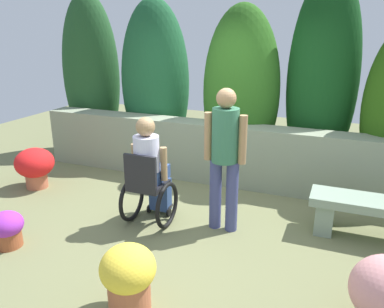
% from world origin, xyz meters
% --- Properties ---
extents(ground_plane, '(12.66, 12.66, 0.00)m').
position_xyz_m(ground_plane, '(0.00, 0.00, 0.00)').
color(ground_plane, '#6E714A').
extents(stone_retaining_wall, '(6.25, 0.41, 0.92)m').
position_xyz_m(stone_retaining_wall, '(0.00, 1.41, 0.46)').
color(stone_retaining_wall, gray).
rests_on(stone_retaining_wall, ground).
extents(hedge_backdrop, '(6.46, 1.10, 3.09)m').
position_xyz_m(hedge_backdrop, '(-0.17, 1.98, 1.38)').
color(hedge_backdrop, '#214C25').
rests_on(hedge_backdrop, ground).
extents(person_in_wheelchair, '(0.53, 0.66, 1.33)m').
position_xyz_m(person_in_wheelchair, '(-0.46, -0.16, 0.62)').
color(person_in_wheelchair, black).
rests_on(person_in_wheelchair, ground).
extents(person_standing_companion, '(0.49, 0.30, 1.67)m').
position_xyz_m(person_standing_companion, '(0.41, 0.02, 0.96)').
color(person_standing_companion, '#40467A').
rests_on(person_standing_companion, ground).
extents(flower_pot_terracotta_by_wall, '(0.36, 0.36, 0.41)m').
position_xyz_m(flower_pot_terracotta_by_wall, '(-1.64, -1.24, 0.22)').
color(flower_pot_terracotta_by_wall, '#9A4B2B').
rests_on(flower_pot_terracotta_by_wall, ground).
extents(flower_pot_red_accent, '(0.56, 0.56, 0.61)m').
position_xyz_m(flower_pot_red_accent, '(-2.55, 0.16, 0.35)').
color(flower_pot_red_accent, '#B55F43').
rests_on(flower_pot_red_accent, ground).
extents(flower_pot_small_foreground, '(0.46, 0.46, 0.62)m').
position_xyz_m(flower_pot_small_foreground, '(0.12, -1.64, 0.34)').
color(flower_pot_small_foreground, '#B15F3F').
rests_on(flower_pot_small_foreground, ground).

